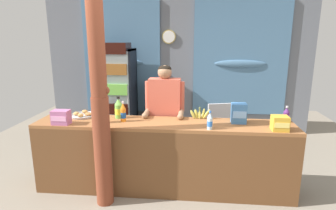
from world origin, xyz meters
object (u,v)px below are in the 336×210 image
at_px(pastry_tray, 83,115).
at_px(soda_bottle_lime_soda, 119,109).
at_px(bottle_shelf_rack, 159,107).
at_px(snack_box_choco_powder, 280,123).
at_px(shopkeeper, 165,107).
at_px(snack_box_wafer, 61,117).
at_px(plastic_lawn_chair, 217,122).
at_px(snack_box_biscuit, 239,113).
at_px(stall_counter, 162,152).
at_px(soda_bottle_orange_soda, 123,113).
at_px(soda_bottle_cola, 103,114).
at_px(timber_post, 100,102).
at_px(banana_bunch, 200,114).
at_px(drink_fridge, 115,87).
at_px(soda_bottle_grape_soda, 286,115).
at_px(soda_bottle_water, 210,122).

bearing_deg(pastry_tray, soda_bottle_lime_soda, -2.59).
xyz_separation_m(bottle_shelf_rack, snack_box_choco_powder, (1.68, -2.28, 0.41)).
xyz_separation_m(shopkeeper, snack_box_wafer, (-1.20, -0.60, -0.01)).
xyz_separation_m(plastic_lawn_chair, snack_box_biscuit, (0.15, -1.34, 0.53)).
relative_size(stall_counter, pastry_tray, 9.40).
relative_size(bottle_shelf_rack, soda_bottle_lime_soda, 3.84).
distance_m(soda_bottle_orange_soda, soda_bottle_cola, 0.25).
bearing_deg(bottle_shelf_rack, plastic_lawn_chair, -31.90).
height_order(plastic_lawn_chair, shopkeeper, shopkeeper).
height_order(bottle_shelf_rack, snack_box_biscuit, snack_box_biscuit).
distance_m(timber_post, pastry_tray, 0.79).
bearing_deg(soda_bottle_orange_soda, banana_bunch, 12.47).
bearing_deg(drink_fridge, soda_bottle_cola, -78.12).
distance_m(snack_box_wafer, banana_bunch, 1.73).
height_order(soda_bottle_cola, banana_bunch, soda_bottle_cola).
relative_size(drink_fridge, bottle_shelf_rack, 1.67).
bearing_deg(plastic_lawn_chair, soda_bottle_lime_soda, -137.53).
xyz_separation_m(soda_bottle_grape_soda, pastry_tray, (-2.63, -0.00, -0.06)).
relative_size(stall_counter, soda_bottle_cola, 12.56).
bearing_deg(bottle_shelf_rack, soda_bottle_grape_soda, -46.11).
relative_size(soda_bottle_lime_soda, banana_bunch, 1.04).
height_order(shopkeeper, snack_box_choco_powder, shopkeeper).
xyz_separation_m(soda_bottle_orange_soda, snack_box_biscuit, (1.43, 0.08, 0.01)).
relative_size(plastic_lawn_chair, snack_box_biscuit, 3.50).
distance_m(soda_bottle_lime_soda, soda_bottle_cola, 0.27).
height_order(stall_counter, snack_box_biscuit, snack_box_biscuit).
height_order(soda_bottle_grape_soda, banana_bunch, soda_bottle_grape_soda).
bearing_deg(soda_bottle_water, banana_bunch, 104.10).
bearing_deg(bottle_shelf_rack, pastry_tray, -111.82).
bearing_deg(drink_fridge, soda_bottle_orange_soda, -70.95).
bearing_deg(pastry_tray, plastic_lawn_chair, 33.44).
relative_size(soda_bottle_grape_soda, soda_bottle_cola, 0.80).
height_order(drink_fridge, bottle_shelf_rack, drink_fridge).
bearing_deg(snack_box_biscuit, plastic_lawn_chair, 96.35).
bearing_deg(snack_box_choco_powder, pastry_tray, 172.02).
xyz_separation_m(soda_bottle_orange_soda, soda_bottle_cola, (-0.24, -0.08, -0.00)).
height_order(stall_counter, plastic_lawn_chair, stall_counter).
height_order(plastic_lawn_chair, soda_bottle_lime_soda, soda_bottle_lime_soda).
height_order(timber_post, plastic_lawn_chair, timber_post).
relative_size(drink_fridge, plastic_lawn_chair, 2.14).
distance_m(soda_bottle_cola, snack_box_wafer, 0.50).
relative_size(soda_bottle_orange_soda, snack_box_wafer, 1.26).
relative_size(drink_fridge, soda_bottle_lime_soda, 6.39).
xyz_separation_m(soda_bottle_cola, banana_bunch, (1.20, 0.29, -0.05)).
distance_m(shopkeeper, snack_box_wafer, 1.34).
xyz_separation_m(bottle_shelf_rack, plastic_lawn_chair, (1.11, -0.69, -0.08)).
height_order(drink_fridge, shopkeeper, drink_fridge).
xyz_separation_m(timber_post, banana_bunch, (1.11, 0.61, -0.28)).
relative_size(plastic_lawn_chair, soda_bottle_lime_soda, 2.99).
xyz_separation_m(timber_post, snack_box_wafer, (-0.57, 0.20, -0.25)).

